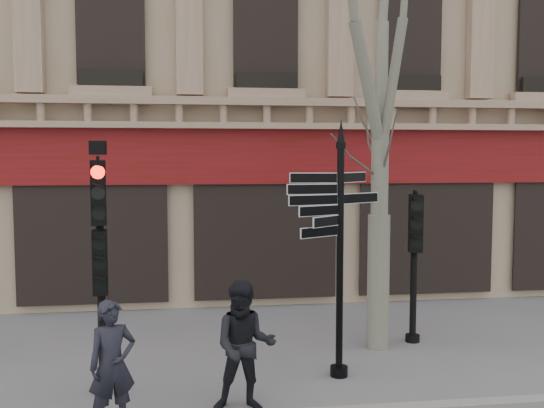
{
  "coord_description": "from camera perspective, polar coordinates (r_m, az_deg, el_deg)",
  "views": [
    {
      "loc": [
        -1.79,
        -9.29,
        3.61
      ],
      "look_at": [
        -0.43,
        0.6,
        2.81
      ],
      "focal_mm": 40.0,
      "sensor_mm": 36.0,
      "label": 1
    }
  ],
  "objects": [
    {
      "name": "ground",
      "position": [
        10.12,
        3.02,
        -16.34
      ],
      "size": [
        80.0,
        80.0,
        0.0
      ],
      "primitive_type": "plane",
      "color": "slate",
      "rests_on": "ground"
    },
    {
      "name": "building",
      "position": [
        22.5,
        -3.16,
        18.38
      ],
      "size": [
        28.0,
        15.52,
        18.0
      ],
      "color": "tan",
      "rests_on": "ground"
    },
    {
      "name": "fingerpost",
      "position": [
        9.78,
        6.46,
        -0.11
      ],
      "size": [
        2.22,
        2.22,
        4.2
      ],
      "rotation": [
        0.0,
        0.0,
        0.32
      ],
      "color": "black",
      "rests_on": "ground"
    },
    {
      "name": "traffic_signal_main",
      "position": [
        9.37,
        -15.89,
        -2.93
      ],
      "size": [
        0.46,
        0.35,
        3.83
      ],
      "rotation": [
        0.0,
        0.0,
        0.13
      ],
      "color": "black",
      "rests_on": "ground"
    },
    {
      "name": "traffic_signal_secondary",
      "position": [
        11.96,
        13.25,
        -3.28
      ],
      "size": [
        0.56,
        0.46,
        2.87
      ],
      "rotation": [
        0.0,
        0.0,
        -0.27
      ],
      "color": "black",
      "rests_on": "ground"
    },
    {
      "name": "pedestrian_a",
      "position": [
        8.51,
        -14.81,
        -14.44
      ],
      "size": [
        0.74,
        0.62,
        1.72
      ],
      "primitive_type": "imported",
      "rotation": [
        0.0,
        0.0,
        0.39
      ],
      "color": "#20202B",
      "rests_on": "ground"
    },
    {
      "name": "pedestrian_b",
      "position": [
        8.78,
        -2.58,
        -13.22
      ],
      "size": [
        0.97,
        0.79,
        1.86
      ],
      "primitive_type": "imported",
      "rotation": [
        0.0,
        0.0,
        -0.1
      ],
      "color": "black",
      "rests_on": "ground"
    }
  ]
}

